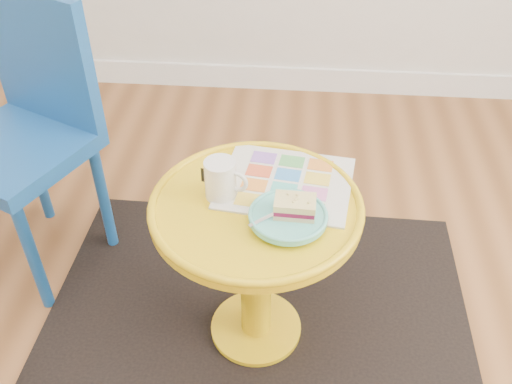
# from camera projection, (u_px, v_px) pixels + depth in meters

# --- Properties ---
(rug) EXTENTS (1.32, 1.12, 0.01)m
(rug) POSITION_uv_depth(u_px,v_px,m) (256.00, 329.00, 1.74)
(rug) COLOR black
(rug) RESTS_ON ground
(side_table) EXTENTS (0.53, 0.53, 0.51)m
(side_table) POSITION_uv_depth(u_px,v_px,m) (256.00, 245.00, 1.51)
(side_table) COLOR gold
(side_table) RESTS_ON ground
(chair) EXTENTS (0.51, 0.51, 0.88)m
(chair) POSITION_uv_depth(u_px,v_px,m) (28.00, 123.00, 1.71)
(chair) COLOR #164D93
(chair) RESTS_ON ground
(newspaper) EXTENTS (0.37, 0.33, 0.01)m
(newspaper) POSITION_uv_depth(u_px,v_px,m) (286.00, 183.00, 1.48)
(newspaper) COLOR silver
(newspaper) RESTS_ON side_table
(mug) EXTENTS (0.11, 0.08, 0.10)m
(mug) POSITION_uv_depth(u_px,v_px,m) (221.00, 178.00, 1.41)
(mug) COLOR white
(mug) RESTS_ON side_table
(plate) EXTENTS (0.19, 0.19, 0.02)m
(plate) POSITION_uv_depth(u_px,v_px,m) (288.00, 217.00, 1.35)
(plate) COLOR #5FC9BB
(plate) RESTS_ON newspaper
(cake_slice) EXTENTS (0.10, 0.07, 0.04)m
(cake_slice) POSITION_uv_depth(u_px,v_px,m) (295.00, 206.00, 1.34)
(cake_slice) COLOR #D3BC8C
(cake_slice) RESTS_ON plate
(fork) EXTENTS (0.12, 0.11, 0.00)m
(fork) POSITION_uv_depth(u_px,v_px,m) (276.00, 213.00, 1.35)
(fork) COLOR silver
(fork) RESTS_ON plate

